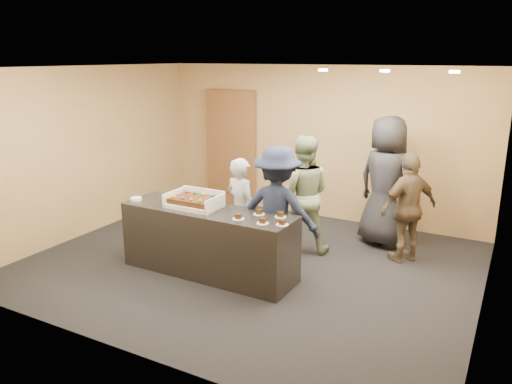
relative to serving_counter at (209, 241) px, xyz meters
The scene contains 17 objects.
room 1.10m from the serving_counter, 57.62° to the left, with size 6.04×6.00×2.70m.
serving_counter is the anchor object (origin of this frame).
storage_cabinet 3.34m from the serving_counter, 115.55° to the left, with size 1.01×0.15×2.23m, color brown.
cake_box 0.54m from the serving_counter, behind, with size 0.69×0.48×0.20m.
sheet_cake 0.59m from the serving_counter, behind, with size 0.59×0.41×0.11m.
plate_stack 1.22m from the serving_counter, behind, with size 0.16×0.16×0.04m, color white.
slice_a 0.75m from the serving_counter, 16.03° to the right, with size 0.15×0.15×0.07m.
slice_b 0.85m from the serving_counter, 10.20° to the left, with size 0.15×0.15×0.07m.
slice_c 1.03m from the serving_counter, 10.54° to the right, with size 0.15×0.15×0.07m.
slice_d 1.10m from the serving_counter, ahead, with size 0.15×0.15×0.07m.
slice_e 1.23m from the serving_counter, ahead, with size 0.15×0.15×0.07m.
person_server_grey 0.71m from the serving_counter, 77.49° to the left, with size 0.54×0.36×1.49m, color #A7A6AB.
person_sage_man 1.61m from the serving_counter, 60.11° to the left, with size 0.85×0.66×1.75m, color gray.
person_navy_man 1.01m from the serving_counter, 29.47° to the left, with size 1.12×0.65×1.74m, color #192038.
person_brown_extra 2.83m from the serving_counter, 37.10° to the left, with size 0.92×0.38×1.57m, color brown.
person_dark_suit 2.87m from the serving_counter, 50.92° to the left, with size 0.98×0.64×2.00m, color #232328.
ceiling_spotlights 3.13m from the serving_counter, 28.18° to the left, with size 1.72×0.12×0.03m.
Camera 1 is at (3.18, -5.74, 2.85)m, focal length 35.00 mm.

